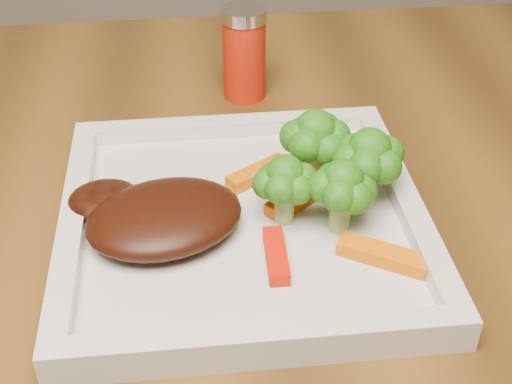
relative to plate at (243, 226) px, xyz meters
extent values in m
cube|color=silver|center=(0.00, 0.00, 0.00)|extent=(0.27, 0.27, 0.01)
ellipsoid|color=black|center=(-0.06, -0.01, 0.02)|extent=(0.14, 0.12, 0.03)
cube|color=#DD6603|center=(0.09, -0.06, 0.01)|extent=(0.06, 0.05, 0.01)
cube|color=red|center=(0.02, -0.05, 0.01)|extent=(0.02, 0.05, 0.01)
cube|color=orange|center=(0.10, 0.05, 0.01)|extent=(0.06, 0.02, 0.01)
cube|color=#D15F03|center=(0.02, 0.05, 0.01)|extent=(0.06, 0.04, 0.01)
cube|color=#DD5403|center=(0.05, 0.02, 0.01)|extent=(0.06, 0.05, 0.01)
cylinder|color=#B61E0A|center=(0.02, 0.22, 0.04)|extent=(0.05, 0.05, 0.09)
camera|label=1|loc=(-0.04, -0.42, 0.34)|focal=50.00mm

